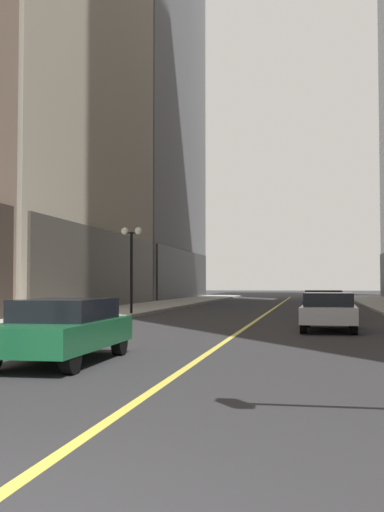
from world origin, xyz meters
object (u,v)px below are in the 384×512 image
object	(u,v)px
street_lamp_left_far	(131,251)
car_green	(63,328)
car_navy	(323,303)
car_silver	(329,310)

from	to	relation	value
street_lamp_left_far	car_green	bearing A→B (deg)	-78.18
car_navy	street_lamp_left_far	world-z (taller)	street_lamp_left_far
car_green	car_navy	distance (m)	18.67
car_navy	car_silver	bearing A→B (deg)	-89.68
car_green	car_silver	bearing A→B (deg)	60.03
car_navy	street_lamp_left_far	distance (m)	9.69
car_silver	car_navy	world-z (taller)	same
car_green	car_silver	size ratio (longest dim) A/B	1.02
car_silver	car_green	bearing A→B (deg)	-119.97
street_lamp_left_far	car_navy	bearing A→B (deg)	0.43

